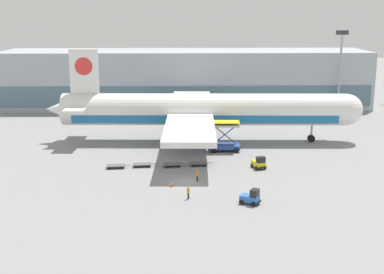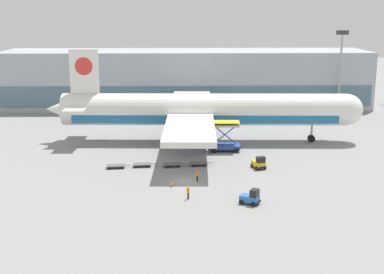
{
  "view_description": "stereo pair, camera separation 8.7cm",
  "coord_description": "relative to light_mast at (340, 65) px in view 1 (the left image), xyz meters",
  "views": [
    {
      "loc": [
        -0.95,
        -72.56,
        23.86
      ],
      "look_at": [
        1.14,
        10.64,
        4.0
      ],
      "focal_mm": 50.0,
      "sensor_mm": 36.0,
      "label": 1
    },
    {
      "loc": [
        -0.86,
        -72.56,
        23.86
      ],
      "look_at": [
        1.14,
        10.64,
        4.0
      ],
      "focal_mm": 50.0,
      "sensor_mm": 36.0,
      "label": 2
    }
  ],
  "objects": [
    {
      "name": "scissor_lift_loader",
      "position": [
        -29.62,
        -33.87,
        -9.42
      ],
      "size": [
        5.3,
        3.52,
        5.17
      ],
      "rotation": [
        0.0,
        0.0,
        -0.03
      ],
      "color": "#284C99",
      "rests_on": "ground_plane"
    },
    {
      "name": "light_mast",
      "position": [
        0.0,
        0.0,
        0.0
      ],
      "size": [
        2.8,
        0.5,
        19.3
      ],
      "color": "#9EA0A5",
      "rests_on": "ground_plane"
    },
    {
      "name": "baggage_dolly_trail",
      "position": [
        -34.49,
        -42.9,
        -11.02
      ],
      "size": [
        3.76,
        1.75,
        0.48
      ],
      "rotation": [
        0.0,
        0.0,
        0.09
      ],
      "color": "#56565B",
      "rests_on": "ground_plane"
    },
    {
      "name": "baggage_dolly_lead",
      "position": [
        -47.32,
        -43.93,
        -11.02
      ],
      "size": [
        3.76,
        1.75,
        0.48
      ],
      "rotation": [
        0.0,
        0.0,
        0.09
      ],
      "color": "#56565B",
      "rests_on": "ground_plane"
    },
    {
      "name": "baggage_dolly_second",
      "position": [
        -43.28,
        -43.25,
        -11.02
      ],
      "size": [
        3.76,
        1.75,
        0.48
      ],
      "rotation": [
        0.0,
        0.0,
        0.09
      ],
      "color": "#56565B",
      "rests_on": "ground_plane"
    },
    {
      "name": "ground_plane",
      "position": [
        -36.58,
        -50.88,
        -11.41
      ],
      "size": [
        400.0,
        400.0,
        0.0
      ],
      "primitive_type": "plane",
      "color": "gray"
    },
    {
      "name": "baggage_tug_mid",
      "position": [
        -25.2,
        -44.66,
        -10.53
      ],
      "size": [
        2.29,
        2.77,
        2.0
      ],
      "rotation": [
        0.0,
        0.0,
        -1.22
      ],
      "color": "yellow",
      "rests_on": "ground_plane"
    },
    {
      "name": "baggage_tug_foreground",
      "position": [
        -28.51,
        -60.08,
        -10.53
      ],
      "size": [
        2.81,
        2.5,
        2.0
      ],
      "rotation": [
        0.0,
        0.0,
        -0.5
      ],
      "color": "#2D66B7",
      "rests_on": "ground_plane"
    },
    {
      "name": "ground_crew_far",
      "position": [
        -36.37,
        -58.11,
        -10.38
      ],
      "size": [
        0.37,
        0.51,
        1.75
      ],
      "rotation": [
        0.0,
        0.0,
        4.21
      ],
      "color": "black",
      "rests_on": "ground_plane"
    },
    {
      "name": "baggage_dolly_third",
      "position": [
        -38.64,
        -43.39,
        -11.02
      ],
      "size": [
        3.76,
        1.75,
        0.48
      ],
      "rotation": [
        0.0,
        0.0,
        0.09
      ],
      "color": "#56565B",
      "rests_on": "ground_plane"
    },
    {
      "name": "airplane_main",
      "position": [
        -33.58,
        -27.21,
        -5.57
      ],
      "size": [
        58.09,
        48.24,
        17.0
      ],
      "rotation": [
        0.0,
        0.0,
        -0.03
      ],
      "color": "white",
      "rests_on": "ground_plane"
    },
    {
      "name": "traffic_cone_near",
      "position": [
        -38.61,
        -53.09,
        -11.03
      ],
      "size": [
        0.4,
        0.4,
        0.77
      ],
      "color": "black",
      "rests_on": "ground_plane"
    },
    {
      "name": "terminal_building",
      "position": [
        -35.76,
        10.8,
        -4.42
      ],
      "size": [
        90.0,
        18.2,
        14.0
      ],
      "color": "#9EA8B2",
      "rests_on": "ground_plane"
    },
    {
      "name": "ground_crew_near",
      "position": [
        -34.96,
        -50.73,
        -10.41
      ],
      "size": [
        0.36,
        0.52,
        1.71
      ],
      "rotation": [
        0.0,
        0.0,
        4.26
      ],
      "color": "black",
      "rests_on": "ground_plane"
    }
  ]
}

